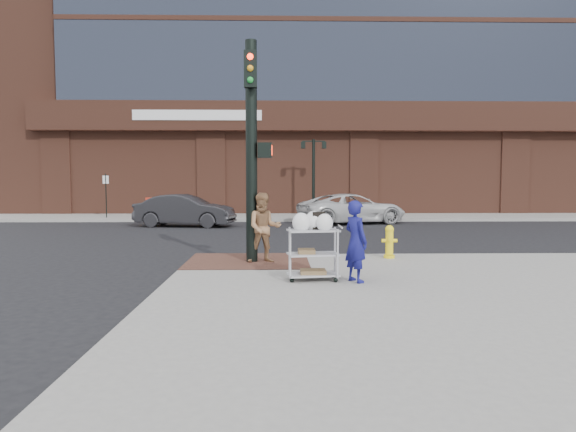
{
  "coord_description": "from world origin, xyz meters",
  "views": [
    {
      "loc": [
        0.07,
        -10.92,
        2.02
      ],
      "look_at": [
        0.32,
        0.14,
        1.25
      ],
      "focal_mm": 32.0,
      "sensor_mm": 36.0,
      "label": 1
    }
  ],
  "objects_px": {
    "utility_cart": "(313,249)",
    "lamp_post": "(314,169)",
    "woman_blue": "(356,241)",
    "minivan_white": "(352,209)",
    "sedan_dark": "(185,210)",
    "traffic_signal_pole": "(252,144)",
    "pedestrian_tan": "(264,228)",
    "fire_hydrant": "(389,241)"
  },
  "relations": [
    {
      "from": "fire_hydrant",
      "to": "traffic_signal_pole",
      "type": "bearing_deg",
      "value": -170.9
    },
    {
      "from": "utility_cart",
      "to": "lamp_post",
      "type": "bearing_deg",
      "value": 85.9
    },
    {
      "from": "lamp_post",
      "to": "utility_cart",
      "type": "height_order",
      "value": "lamp_post"
    },
    {
      "from": "utility_cart",
      "to": "traffic_signal_pole",
      "type": "bearing_deg",
      "value": 119.07
    },
    {
      "from": "minivan_white",
      "to": "fire_hydrant",
      "type": "relative_size",
      "value": 6.33
    },
    {
      "from": "utility_cart",
      "to": "minivan_white",
      "type": "bearing_deg",
      "value": 78.78
    },
    {
      "from": "woman_blue",
      "to": "fire_hydrant",
      "type": "relative_size",
      "value": 1.9
    },
    {
      "from": "traffic_signal_pole",
      "to": "minivan_white",
      "type": "height_order",
      "value": "traffic_signal_pole"
    },
    {
      "from": "lamp_post",
      "to": "woman_blue",
      "type": "distance_m",
      "value": 17.68
    },
    {
      "from": "minivan_white",
      "to": "sedan_dark",
      "type": "bearing_deg",
      "value": 82.64
    },
    {
      "from": "minivan_white",
      "to": "fire_hydrant",
      "type": "height_order",
      "value": "minivan_white"
    },
    {
      "from": "lamp_post",
      "to": "traffic_signal_pole",
      "type": "height_order",
      "value": "traffic_signal_pole"
    },
    {
      "from": "sedan_dark",
      "to": "utility_cart",
      "type": "distance_m",
      "value": 13.76
    },
    {
      "from": "pedestrian_tan",
      "to": "utility_cart",
      "type": "relative_size",
      "value": 1.23
    },
    {
      "from": "lamp_post",
      "to": "minivan_white",
      "type": "xyz_separation_m",
      "value": [
        1.59,
        -3.12,
        -1.92
      ]
    },
    {
      "from": "fire_hydrant",
      "to": "lamp_post",
      "type": "bearing_deg",
      "value": 93.06
    },
    {
      "from": "traffic_signal_pole",
      "to": "utility_cart",
      "type": "height_order",
      "value": "traffic_signal_pole"
    },
    {
      "from": "traffic_signal_pole",
      "to": "fire_hydrant",
      "type": "height_order",
      "value": "traffic_signal_pole"
    },
    {
      "from": "fire_hydrant",
      "to": "minivan_white",
      "type": "bearing_deg",
      "value": 86.02
    },
    {
      "from": "sedan_dark",
      "to": "traffic_signal_pole",
      "type": "bearing_deg",
      "value": -152.73
    },
    {
      "from": "lamp_post",
      "to": "minivan_white",
      "type": "bearing_deg",
      "value": -62.99
    },
    {
      "from": "woman_blue",
      "to": "minivan_white",
      "type": "relative_size",
      "value": 0.3
    },
    {
      "from": "lamp_post",
      "to": "sedan_dark",
      "type": "bearing_deg",
      "value": -142.85
    },
    {
      "from": "traffic_signal_pole",
      "to": "sedan_dark",
      "type": "xyz_separation_m",
      "value": [
        -3.46,
        10.73,
        -2.13
      ]
    },
    {
      "from": "pedestrian_tan",
      "to": "fire_hydrant",
      "type": "distance_m",
      "value": 3.09
    },
    {
      "from": "lamp_post",
      "to": "fire_hydrant",
      "type": "xyz_separation_m",
      "value": [
        0.79,
        -14.71,
        -2.06
      ]
    },
    {
      "from": "sedan_dark",
      "to": "fire_hydrant",
      "type": "xyz_separation_m",
      "value": [
        6.72,
        -10.21,
        -0.15
      ]
    },
    {
      "from": "traffic_signal_pole",
      "to": "lamp_post",
      "type": "bearing_deg",
      "value": 80.76
    },
    {
      "from": "traffic_signal_pole",
      "to": "utility_cart",
      "type": "distance_m",
      "value": 3.28
    },
    {
      "from": "woman_blue",
      "to": "pedestrian_tan",
      "type": "height_order",
      "value": "pedestrian_tan"
    },
    {
      "from": "pedestrian_tan",
      "to": "utility_cart",
      "type": "distance_m",
      "value": 2.32
    },
    {
      "from": "lamp_post",
      "to": "pedestrian_tan",
      "type": "height_order",
      "value": "lamp_post"
    },
    {
      "from": "traffic_signal_pole",
      "to": "fire_hydrant",
      "type": "xyz_separation_m",
      "value": [
        3.26,
        0.52,
        -2.28
      ]
    },
    {
      "from": "traffic_signal_pole",
      "to": "utility_cart",
      "type": "bearing_deg",
      "value": -60.93
    },
    {
      "from": "sedan_dark",
      "to": "minivan_white",
      "type": "bearing_deg",
      "value": -70.22
    },
    {
      "from": "traffic_signal_pole",
      "to": "pedestrian_tan",
      "type": "relative_size",
      "value": 3.14
    },
    {
      "from": "utility_cart",
      "to": "fire_hydrant",
      "type": "relative_size",
      "value": 1.63
    },
    {
      "from": "woman_blue",
      "to": "fire_hydrant",
      "type": "distance_m",
      "value": 3.16
    },
    {
      "from": "pedestrian_tan",
      "to": "minivan_white",
      "type": "bearing_deg",
      "value": 67.01
    },
    {
      "from": "lamp_post",
      "to": "sedan_dark",
      "type": "height_order",
      "value": "lamp_post"
    },
    {
      "from": "sedan_dark",
      "to": "fire_hydrant",
      "type": "bearing_deg",
      "value": -137.23
    },
    {
      "from": "traffic_signal_pole",
      "to": "pedestrian_tan",
      "type": "xyz_separation_m",
      "value": [
        0.26,
        -0.11,
        -1.89
      ]
    }
  ]
}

